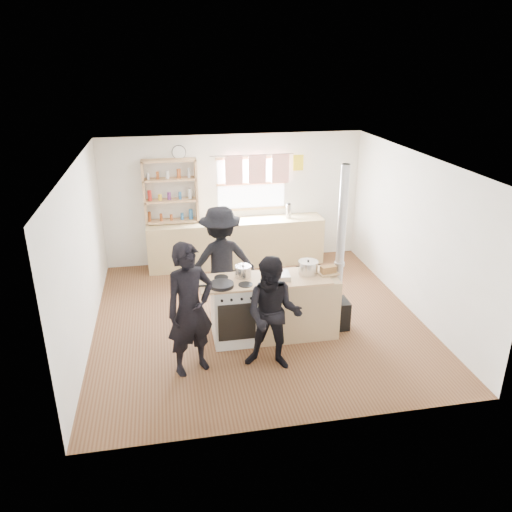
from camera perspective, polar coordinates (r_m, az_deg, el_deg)
name	(u,v)px	position (r m, az deg, el deg)	size (l,w,h in m)	color
ground	(257,318)	(7.94, 0.16, -7.12)	(5.00, 5.00, 0.01)	brown
back_counter	(236,243)	(9.74, -2.27, 1.51)	(3.40, 0.55, 0.90)	tan
shelving_unit	(170,191)	(9.45, -9.75, 7.31)	(1.00, 0.28, 1.20)	tan
thermos	(289,211)	(9.75, 3.74, 5.15)	(0.10, 0.10, 0.28)	silver
cooking_island	(274,307)	(7.27, 2.11, -5.85)	(1.97, 0.64, 0.93)	white
skillet_greens	(222,285)	(6.81, -3.96, -3.29)	(0.37, 0.37, 0.05)	black
roast_tray	(278,276)	(7.04, 2.56, -2.25)	(0.34, 0.31, 0.07)	silver
stockpot_stove	(243,271)	(7.06, -1.49, -1.78)	(0.24, 0.24, 0.19)	#B5B5B8
stockpot_counter	(308,267)	(7.20, 5.97, -1.31)	(0.29, 0.29, 0.22)	silver
bread_board	(328,271)	(7.24, 8.24, -1.66)	(0.31, 0.24, 0.12)	tan
flue_heater	(338,287)	(7.49, 9.32, -3.57)	(0.35, 0.35, 2.50)	black
person_near_left	(190,309)	(6.36, -7.54, -6.07)	(0.65, 0.42, 1.78)	black
person_near_right	(273,315)	(6.42, 1.98, -6.70)	(0.75, 0.59, 1.55)	black
person_far	(221,261)	(7.79, -4.04, -0.58)	(1.13, 0.65, 1.75)	black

